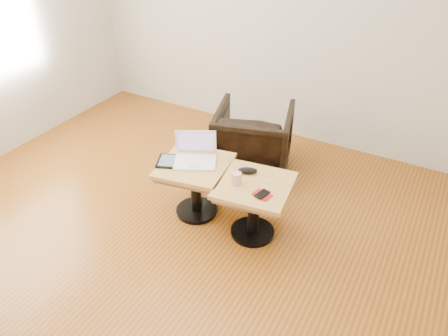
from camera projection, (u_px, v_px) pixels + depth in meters
The scene contains 11 objects.
room_shell at pixel (137, 88), 2.80m from camera, with size 4.52×4.52×2.71m.
side_table_left at pixel (195, 177), 3.67m from camera, with size 0.65×0.65×0.51m.
side_table_right at pixel (254, 197), 3.44m from camera, with size 0.63×0.63×0.51m.
laptop at pixel (195, 156), 3.62m from camera, with size 0.43×0.40×0.24m.
tablet at pixel (168, 161), 3.62m from camera, with size 0.24×0.26×0.02m.
charging_adapter at pixel (181, 145), 3.83m from camera, with size 0.04×0.04×0.03m, color white.
glasses_case at pixel (248, 170), 3.48m from camera, with size 0.16×0.07×0.05m, color black.
striped_cup at pixel (236, 179), 3.34m from camera, with size 0.08×0.08×0.10m, color #C04D66.
earbuds_tangle at pixel (266, 182), 3.38m from camera, with size 0.07×0.04×0.01m.
phone_on_sleeve at pixel (262, 195), 3.24m from camera, with size 0.15×0.13×0.02m.
armchair at pixel (253, 139), 4.29m from camera, with size 0.71×0.73×0.67m, color black.
Camera 1 is at (1.76, -2.01, 2.47)m, focal length 35.00 mm.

